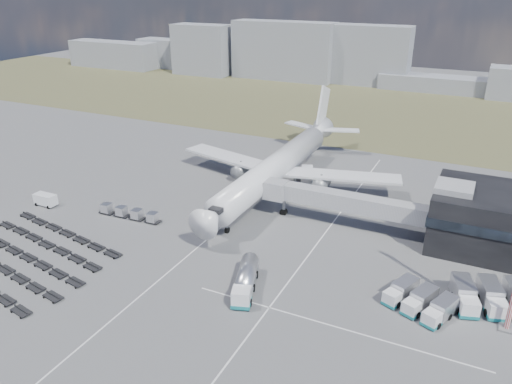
% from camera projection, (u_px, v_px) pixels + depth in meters
% --- Properties ---
extents(ground, '(420.00, 420.00, 0.00)m').
position_uv_depth(ground, '(201.00, 256.00, 82.63)').
color(ground, '#565659').
rests_on(ground, ground).
extents(grass_strip, '(420.00, 90.00, 0.01)m').
position_uv_depth(grass_strip, '(367.00, 110.00, 173.67)').
color(grass_strip, '#4F4F2F').
rests_on(grass_strip, ground).
extents(lane_markings, '(47.12, 110.00, 0.01)m').
position_uv_depth(lane_markings, '(262.00, 260.00, 81.23)').
color(lane_markings, silver).
rests_on(lane_markings, ground).
extents(jet_bridge, '(30.30, 3.80, 7.05)m').
position_uv_depth(jet_bridge, '(333.00, 199.00, 91.21)').
color(jet_bridge, '#939399').
rests_on(jet_bridge, ground).
extents(airliner, '(51.59, 64.53, 17.62)m').
position_uv_depth(airliner, '(279.00, 165.00, 107.33)').
color(airliner, white).
rests_on(airliner, ground).
extents(skyline, '(303.75, 24.21, 24.97)m').
position_uv_depth(skyline, '(324.00, 62.00, 215.00)').
color(skyline, gray).
rests_on(skyline, ground).
extents(fuel_tanker, '(5.86, 10.88, 3.42)m').
position_uv_depth(fuel_tanker, '(246.00, 280.00, 72.91)').
color(fuel_tanker, white).
rests_on(fuel_tanker, ground).
extents(pushback_tug, '(4.04, 2.97, 1.59)m').
position_uv_depth(pushback_tug, '(209.00, 227.00, 90.24)').
color(pushback_tug, white).
rests_on(pushback_tug, ground).
extents(utility_van, '(4.66, 2.11, 2.46)m').
position_uv_depth(utility_van, '(45.00, 200.00, 100.33)').
color(utility_van, white).
rests_on(utility_van, ground).
extents(catering_truck, '(4.58, 6.93, 2.95)m').
position_uv_depth(catering_truck, '(307.00, 176.00, 111.54)').
color(catering_truck, white).
rests_on(catering_truck, ground).
extents(service_trucks_near, '(10.05, 8.95, 2.52)m').
position_uv_depth(service_trucks_near, '(420.00, 301.00, 68.85)').
color(service_trucks_near, white).
rests_on(service_trucks_near, ground).
extents(service_trucks_far, '(15.00, 11.12, 2.97)m').
position_uv_depth(service_trucks_far, '(505.00, 298.00, 68.97)').
color(service_trucks_far, white).
rests_on(service_trucks_far, ground).
extents(uld_row, '(13.43, 2.43, 1.85)m').
position_uv_depth(uld_row, '(129.00, 213.00, 95.12)').
color(uld_row, black).
rests_on(uld_row, ground).
extents(baggage_dollies, '(34.32, 23.94, 0.74)m').
position_uv_depth(baggage_dollies, '(20.00, 254.00, 82.45)').
color(baggage_dollies, black).
rests_on(baggage_dollies, ground).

